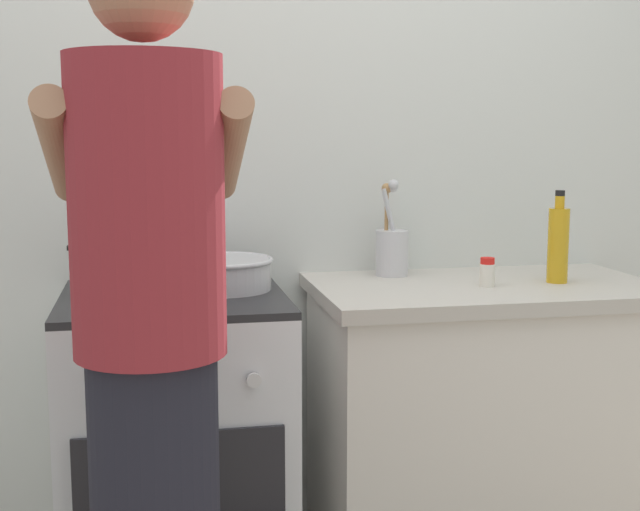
% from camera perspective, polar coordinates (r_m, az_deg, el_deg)
% --- Properties ---
extents(back_wall, '(3.20, 0.10, 2.50)m').
position_cam_1_polar(back_wall, '(2.72, 1.52, 6.42)').
color(back_wall, silver).
rests_on(back_wall, ground).
extents(countertop, '(1.00, 0.60, 0.90)m').
position_cam_1_polar(countertop, '(2.64, 10.79, -11.46)').
color(countertop, silver).
rests_on(countertop, ground).
extents(stove_range, '(0.60, 0.62, 0.90)m').
position_cam_1_polar(stove_range, '(2.46, -9.55, -12.97)').
color(stove_range, silver).
rests_on(stove_range, ground).
extents(pot, '(0.27, 0.20, 0.14)m').
position_cam_1_polar(pot, '(2.37, -13.26, -0.90)').
color(pot, '#B2B2B7').
rests_on(pot, stove_range).
extents(mixing_bowl, '(0.28, 0.28, 0.09)m').
position_cam_1_polar(mixing_bowl, '(2.38, -6.51, -1.12)').
color(mixing_bowl, '#B7B7BC').
rests_on(mixing_bowl, stove_range).
extents(utensil_crock, '(0.10, 0.10, 0.30)m').
position_cam_1_polar(utensil_crock, '(2.61, 4.83, 0.55)').
color(utensil_crock, silver).
rests_on(utensil_crock, countertop).
extents(spice_bottle, '(0.04, 0.04, 0.08)m').
position_cam_1_polar(spice_bottle, '(2.47, 11.13, -1.12)').
color(spice_bottle, silver).
rests_on(spice_bottle, countertop).
extents(oil_bottle, '(0.06, 0.06, 0.27)m').
position_cam_1_polar(oil_bottle, '(2.57, 15.66, 0.78)').
color(oil_bottle, gold).
rests_on(oil_bottle, countertop).
extents(person, '(0.41, 0.50, 1.70)m').
position_cam_1_polar(person, '(1.74, -11.18, -7.68)').
color(person, black).
rests_on(person, ground).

